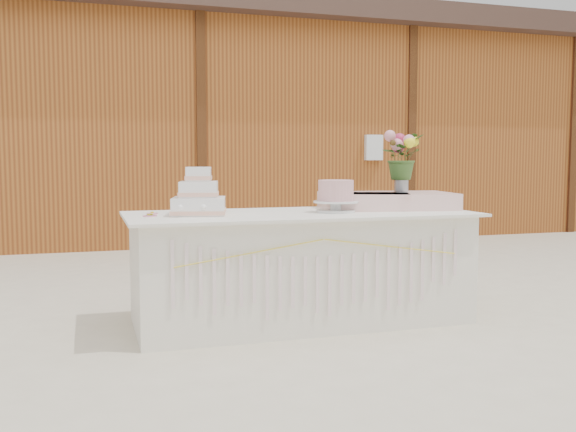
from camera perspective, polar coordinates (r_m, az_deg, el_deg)
The scene contains 9 objects.
ground at distance 4.59m, azimuth 1.14°, elevation -9.31°, with size 80.00×80.00×0.00m, color beige.
barn at distance 10.32m, azimuth -9.69°, elevation 7.99°, with size 12.60×4.60×3.30m.
cake_table at distance 4.50m, azimuth 1.17°, elevation -4.55°, with size 2.40×1.00×0.77m.
wedding_cake at distance 4.30m, azimuth -7.93°, elevation 1.54°, with size 0.42×0.42×0.32m.
pink_cake_stand at distance 4.48m, azimuth 4.28°, elevation 1.94°, with size 0.31×0.31×0.23m.
satin_runner at distance 4.85m, azimuth 8.79°, elevation 1.36°, with size 0.96×0.55×0.12m, color beige.
flower_vase at distance 4.90m, azimuth 10.04°, elevation 2.92°, with size 0.11×0.11×0.14m, color #AFAEB3.
bouquet at distance 4.90m, azimuth 10.08°, elevation 5.77°, with size 0.31×0.27×0.34m, color #395C24.
loose_flowers at distance 4.28m, azimuth -11.38°, elevation 0.15°, with size 0.15×0.37×0.02m, color pink, non-canonical shape.
Camera 1 is at (-1.42, -4.21, 1.14)m, focal length 40.00 mm.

